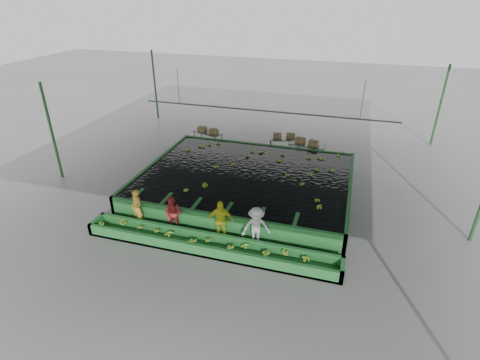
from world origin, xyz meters
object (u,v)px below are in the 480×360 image
(packing_table_left, at_px, (208,138))
(box_stack_left, at_px, (208,132))
(worker_b, at_px, (173,215))
(packing_table_mid, at_px, (284,145))
(flotation_tank, at_px, (246,181))
(box_stack_right, at_px, (307,144))
(worker_c, at_px, (220,221))
(worker_d, at_px, (256,227))
(box_stack_mid, at_px, (284,138))
(sorting_trough, at_px, (209,245))
(packing_table_right, at_px, (306,152))
(worker_a, at_px, (137,208))

(packing_table_left, relative_size, box_stack_left, 1.40)
(worker_b, distance_m, packing_table_mid, 10.01)
(flotation_tank, bearing_deg, packing_table_left, 128.15)
(flotation_tank, height_order, box_stack_right, box_stack_right)
(box_stack_left, height_order, box_stack_right, box_stack_right)
(worker_c, xyz_separation_m, worker_d, (1.44, 0.00, -0.02))
(box_stack_mid, xyz_separation_m, box_stack_right, (1.47, -0.75, 0.06))
(worker_b, relative_size, box_stack_mid, 1.21)
(sorting_trough, xyz_separation_m, box_stack_left, (-3.89, 10.03, 0.61))
(flotation_tank, height_order, packing_table_right, packing_table_right)
(box_stack_right, bearing_deg, packing_table_left, 176.60)
(worker_a, relative_size, worker_c, 0.93)
(packing_table_mid, xyz_separation_m, packing_table_right, (1.43, -0.71, 0.03))
(worker_b, relative_size, box_stack_right, 1.18)
(box_stack_mid, bearing_deg, packing_table_mid, -41.87)
(box_stack_mid, bearing_deg, worker_d, -85.36)
(flotation_tank, xyz_separation_m, packing_table_left, (-3.93, 5.00, -0.02))
(worker_a, height_order, box_stack_right, worker_a)
(box_stack_left, distance_m, box_stack_mid, 4.76)
(box_stack_right, bearing_deg, box_stack_left, 177.19)
(worker_b, distance_m, box_stack_left, 9.46)
(worker_a, bearing_deg, box_stack_mid, 89.72)
(flotation_tank, relative_size, packing_table_right, 4.99)
(box_stack_mid, bearing_deg, sorting_trough, -94.62)
(flotation_tank, height_order, packing_table_left, flotation_tank)
(flotation_tank, relative_size, sorting_trough, 1.00)
(box_stack_left, bearing_deg, worker_c, -66.16)
(packing_table_right, height_order, box_stack_right, box_stack_right)
(worker_d, bearing_deg, packing_table_left, 96.65)
(worker_c, bearing_deg, worker_d, -14.27)
(packing_table_mid, relative_size, box_stack_right, 1.41)
(box_stack_left, distance_m, box_stack_right, 6.22)
(worker_d, bearing_deg, flotation_tank, 86.57)
(sorting_trough, xyz_separation_m, worker_d, (1.63, 0.80, 0.60))
(box_stack_left, bearing_deg, flotation_tank, -51.76)
(box_stack_right, bearing_deg, worker_d, -94.42)
(packing_table_mid, height_order, box_stack_left, box_stack_left)
(flotation_tank, xyz_separation_m, box_stack_right, (2.32, 4.63, 0.46))
(flotation_tank, distance_m, sorting_trough, 5.10)
(flotation_tank, height_order, worker_a, worker_a)
(box_stack_left, bearing_deg, worker_a, -87.39)
(worker_d, height_order, box_stack_mid, worker_d)
(packing_table_mid, bearing_deg, box_stack_mid, 138.13)
(sorting_trough, relative_size, worker_c, 5.74)
(worker_a, height_order, box_stack_left, worker_a)
(packing_table_right, relative_size, box_stack_right, 1.50)
(sorting_trough, xyz_separation_m, worker_c, (0.19, 0.80, 0.62))
(worker_a, bearing_deg, packing_table_left, 116.58)
(flotation_tank, distance_m, box_stack_left, 6.30)
(sorting_trough, relative_size, worker_a, 6.19)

